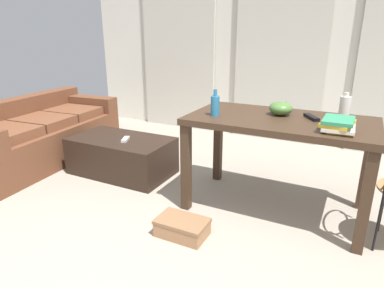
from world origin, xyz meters
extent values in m
plane|color=gray|center=(0.00, 1.29, 0.00)|extent=(8.13, 8.13, 0.00)
cube|color=silver|center=(0.00, 3.39, 1.29)|extent=(5.83, 0.10, 2.59)
cube|color=beige|center=(-1.49, 3.30, 1.13)|extent=(1.17, 0.03, 2.27)
cube|color=beige|center=(0.00, 3.30, 1.13)|extent=(1.17, 0.03, 2.27)
cube|color=brown|center=(-2.19, 1.33, 0.21)|extent=(0.99, 1.93, 0.41)
cube|color=brown|center=(-2.51, 1.30, 0.55)|extent=(0.36, 1.88, 0.28)
cube|color=brown|center=(-2.26, 2.15, 0.51)|extent=(0.85, 0.27, 0.19)
cube|color=brown|center=(-2.18, 1.82, 0.46)|extent=(0.63, 0.51, 0.10)
cube|color=brown|center=(-2.14, 1.33, 0.46)|extent=(0.63, 0.51, 0.10)
cube|color=brown|center=(-2.10, 0.84, 0.46)|extent=(0.63, 0.51, 0.10)
cube|color=black|center=(-1.12, 1.43, 0.19)|extent=(1.03, 0.59, 0.38)
cube|color=#382619|center=(0.48, 1.41, 0.76)|extent=(1.41, 0.77, 0.05)
cube|color=#382619|center=(-0.18, 1.07, 0.37)|extent=(0.07, 0.07, 0.73)
cube|color=#382619|center=(1.13, 1.07, 0.37)|extent=(0.07, 0.07, 0.73)
cube|color=#382619|center=(-0.18, 1.75, 0.37)|extent=(0.07, 0.07, 0.73)
cube|color=#382619|center=(1.13, 1.75, 0.37)|extent=(0.07, 0.07, 0.73)
cylinder|color=black|center=(1.23, 1.14, 0.21)|extent=(0.02, 0.02, 0.43)
cylinder|color=black|center=(1.26, 1.42, 0.21)|extent=(0.02, 0.02, 0.43)
cylinder|color=teal|center=(-0.01, 1.25, 0.86)|extent=(0.07, 0.07, 0.16)
cylinder|color=teal|center=(-0.01, 1.25, 0.97)|extent=(0.03, 0.03, 0.05)
cylinder|color=beige|center=(0.91, 1.62, 0.87)|extent=(0.08, 0.08, 0.17)
cylinder|color=beige|center=(0.91, 1.62, 0.97)|extent=(0.04, 0.04, 0.03)
ellipsoid|color=#477033|center=(0.45, 1.51, 0.84)|extent=(0.18, 0.18, 0.11)
cube|color=gold|center=(0.91, 1.23, 0.79)|extent=(0.18, 0.22, 0.02)
cube|color=silver|center=(0.90, 1.22, 0.81)|extent=(0.21, 0.25, 0.02)
cube|color=gold|center=(0.89, 1.24, 0.83)|extent=(0.22, 0.30, 0.03)
cube|color=#2D7F56|center=(0.89, 1.22, 0.86)|extent=(0.19, 0.27, 0.02)
cube|color=black|center=(0.69, 1.49, 0.79)|extent=(0.14, 0.18, 0.02)
cube|color=#B7B7B2|center=(-1.03, 1.39, 0.39)|extent=(0.11, 0.16, 0.03)
cube|color=#996B47|center=(-0.02, 0.71, 0.05)|extent=(0.36, 0.23, 0.10)
cube|color=brown|center=(-0.02, 0.71, 0.12)|extent=(0.37, 0.24, 0.02)
camera|label=1|loc=(0.99, -1.13, 1.41)|focal=31.07mm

